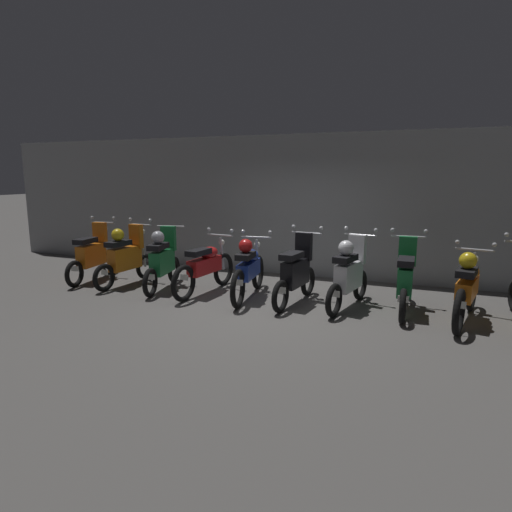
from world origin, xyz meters
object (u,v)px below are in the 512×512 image
(motorbike_slot_0, at_px, (93,255))
(motorbike_slot_8, at_px, (467,287))
(motorbike_slot_2, at_px, (163,260))
(motorbike_slot_4, at_px, (249,269))
(motorbike_slot_5, at_px, (296,273))
(motorbike_slot_6, at_px, (349,274))
(motorbike_slot_3, at_px, (206,267))
(motorbike_slot_1, at_px, (126,257))
(motorbike_slot_7, at_px, (405,279))

(motorbike_slot_0, distance_m, motorbike_slot_8, 7.01)
(motorbike_slot_2, bearing_deg, motorbike_slot_0, 177.52)
(motorbike_slot_4, distance_m, motorbike_slot_8, 3.50)
(motorbike_slot_5, distance_m, motorbike_slot_6, 0.88)
(motorbike_slot_3, relative_size, motorbike_slot_4, 1.00)
(motorbike_slot_1, distance_m, motorbike_slot_5, 3.50)
(motorbike_slot_4, bearing_deg, motorbike_slot_0, 179.60)
(motorbike_slot_4, xyz_separation_m, motorbike_slot_6, (1.76, 0.05, 0.04))
(motorbike_slot_7, distance_m, motorbike_slot_8, 0.90)
(motorbike_slot_0, xyz_separation_m, motorbike_slot_6, (5.26, 0.03, 0.04))
(motorbike_slot_1, relative_size, motorbike_slot_6, 1.01)
(motorbike_slot_8, bearing_deg, motorbike_slot_6, 177.23)
(motorbike_slot_6, bearing_deg, motorbike_slot_3, -179.14)
(motorbike_slot_3, relative_size, motorbike_slot_8, 1.01)
(motorbike_slot_0, height_order, motorbike_slot_6, same)
(motorbike_slot_4, bearing_deg, motorbike_slot_8, -0.51)
(motorbike_slot_7, bearing_deg, motorbike_slot_8, -12.01)
(motorbike_slot_5, bearing_deg, motorbike_slot_0, 179.39)
(motorbike_slot_3, relative_size, motorbike_slot_7, 1.16)
(motorbike_slot_3, xyz_separation_m, motorbike_slot_4, (0.87, -0.01, 0.04))
(motorbike_slot_0, relative_size, motorbike_slot_3, 0.86)
(motorbike_slot_0, xyz_separation_m, motorbike_slot_3, (2.63, -0.01, -0.04))
(motorbike_slot_2, bearing_deg, motorbike_slot_6, 1.71)
(motorbike_slot_0, distance_m, motorbike_slot_4, 3.50)
(motorbike_slot_1, bearing_deg, motorbike_slot_6, 1.10)
(motorbike_slot_4, relative_size, motorbike_slot_6, 1.17)
(motorbike_slot_4, bearing_deg, motorbike_slot_7, 3.40)
(motorbike_slot_0, distance_m, motorbike_slot_7, 6.13)
(motorbike_slot_6, height_order, motorbike_slot_8, motorbike_slot_6)
(motorbike_slot_2, bearing_deg, motorbike_slot_4, 1.67)
(motorbike_slot_8, bearing_deg, motorbike_slot_5, 179.80)
(motorbike_slot_2, distance_m, motorbike_slot_5, 2.63)
(motorbike_slot_5, bearing_deg, motorbike_slot_2, -179.36)
(motorbike_slot_1, bearing_deg, motorbike_slot_5, 0.13)
(motorbike_slot_4, xyz_separation_m, motorbike_slot_8, (3.50, -0.03, 0.00))
(motorbike_slot_5, distance_m, motorbike_slot_7, 1.75)
(motorbike_slot_3, distance_m, motorbike_slot_8, 4.37)
(motorbike_slot_0, distance_m, motorbike_slot_5, 4.39)
(motorbike_slot_3, distance_m, motorbike_slot_7, 3.50)
(motorbike_slot_0, xyz_separation_m, motorbike_slot_2, (1.75, -0.08, 0.04))
(motorbike_slot_5, bearing_deg, motorbike_slot_7, 5.82)
(motorbike_slot_1, bearing_deg, motorbike_slot_3, 1.45)
(motorbike_slot_4, bearing_deg, motorbike_slot_5, -1.43)
(motorbike_slot_5, height_order, motorbike_slot_6, same)
(motorbike_slot_0, relative_size, motorbike_slot_2, 1.01)
(motorbike_slot_2, relative_size, motorbike_slot_6, 1.00)
(motorbike_slot_4, relative_size, motorbike_slot_8, 1.01)
(motorbike_slot_0, height_order, motorbike_slot_1, same)
(motorbike_slot_8, bearing_deg, motorbike_slot_1, 179.99)
(motorbike_slot_2, xyz_separation_m, motorbike_slot_6, (3.51, 0.10, 0.00))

